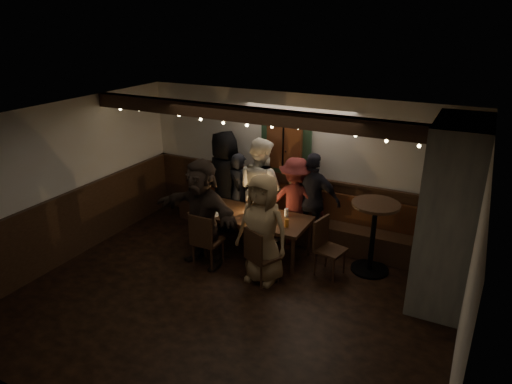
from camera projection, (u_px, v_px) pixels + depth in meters
The scene contains 13 objects.
room at pixel (335, 210), 6.90m from camera, with size 6.02×5.01×2.62m.
dining_table at pixel (250, 218), 7.65m from camera, with size 1.99×0.85×0.86m.
chair_near_left at pixel (205, 238), 7.24m from camera, with size 0.42×0.42×0.94m.
chair_near_right at pixel (258, 254), 6.79m from camera, with size 0.55×0.55×0.91m.
chair_end at pixel (326, 243), 7.09m from camera, with size 0.49×0.49×0.92m.
high_top at pixel (374, 229), 7.07m from camera, with size 0.73×0.73×1.17m.
person_a at pixel (225, 180), 8.53m from camera, with size 0.92×0.60×1.88m, color black.
person_b at pixel (239, 193), 8.41m from camera, with size 0.56×0.37×1.53m, color black.
person_c at pixel (261, 189), 8.12m from camera, with size 0.91×0.71×1.87m, color silver.
person_d at pixel (295, 201), 7.96m from camera, with size 1.02×0.59×1.58m, color #4F1A1A.
person_e at pixel (312, 200), 7.87m from camera, with size 0.99×0.41×1.68m, color black.
person_f at pixel (202, 213), 7.23m from camera, with size 1.66×0.53×1.79m, color black.
person_g at pixel (263, 229), 6.79m from camera, with size 0.84×0.54×1.71m, color #9A7C57.
Camera 1 is at (2.87, -4.76, 3.85)m, focal length 32.00 mm.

